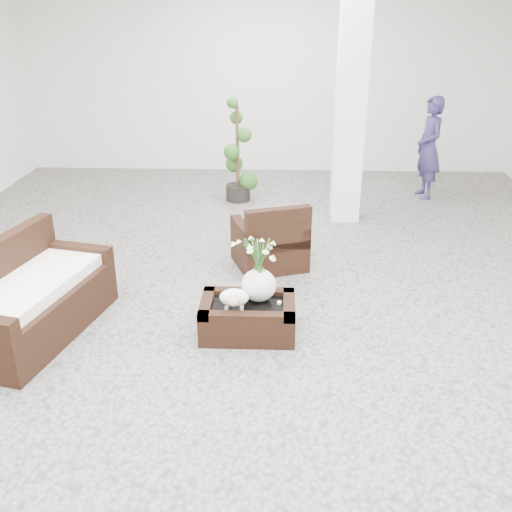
{
  "coord_description": "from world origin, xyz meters",
  "views": [
    {
      "loc": [
        0.2,
        -5.43,
        2.94
      ],
      "look_at": [
        0.0,
        -0.1,
        0.62
      ],
      "focal_mm": 40.72,
      "sensor_mm": 36.0,
      "label": 1
    }
  ],
  "objects_px": {
    "armchair": "(269,233)",
    "topiary": "(237,151)",
    "coffee_table": "(248,319)",
    "loveseat": "(32,290)"
  },
  "relations": [
    {
      "from": "coffee_table",
      "to": "topiary",
      "type": "bearing_deg",
      "value": 95.1
    },
    {
      "from": "armchair",
      "to": "loveseat",
      "type": "height_order",
      "value": "loveseat"
    },
    {
      "from": "coffee_table",
      "to": "topiary",
      "type": "distance_m",
      "value": 4.21
    },
    {
      "from": "coffee_table",
      "to": "topiary",
      "type": "height_order",
      "value": "topiary"
    },
    {
      "from": "coffee_table",
      "to": "topiary",
      "type": "relative_size",
      "value": 0.56
    },
    {
      "from": "armchair",
      "to": "topiary",
      "type": "height_order",
      "value": "topiary"
    },
    {
      "from": "armchair",
      "to": "topiary",
      "type": "xyz_separation_m",
      "value": [
        -0.55,
        2.53,
        0.4
      ]
    },
    {
      "from": "armchair",
      "to": "topiary",
      "type": "bearing_deg",
      "value": -97.19
    },
    {
      "from": "armchair",
      "to": "coffee_table",
      "type": "bearing_deg",
      "value": 64.19
    },
    {
      "from": "armchair",
      "to": "loveseat",
      "type": "xyz_separation_m",
      "value": [
        -2.22,
        -1.68,
        0.04
      ]
    }
  ]
}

